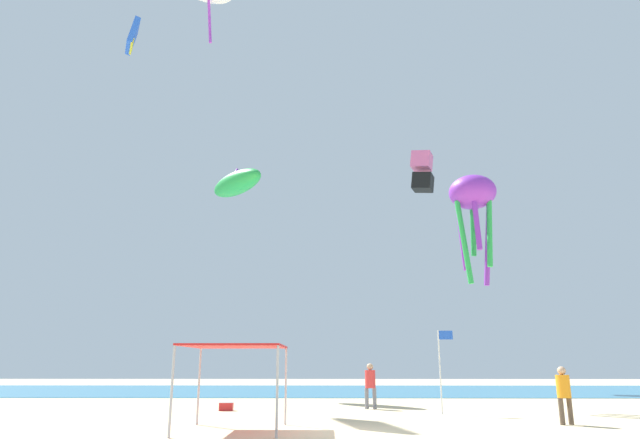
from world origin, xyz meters
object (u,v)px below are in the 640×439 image
person_leftmost (370,382)px  banner_flag (442,362)px  canopy_tent (236,349)px  person_near_tent (564,390)px  kite_inflatable_green (237,183)px  kite_parafoil_blue (132,38)px  cooler_box (226,406)px  kite_box_pink (422,172)px  kite_octopus_purple (473,198)px

person_leftmost → banner_flag: bearing=142.1°
canopy_tent → person_near_tent: bearing=9.3°
canopy_tent → kite_inflatable_green: kite_inflatable_green is taller
kite_parafoil_blue → kite_inflatable_green: kite_parafoil_blue is taller
person_leftmost → cooler_box: bearing=13.3°
banner_flag → kite_box_pink: 27.16m
banner_flag → cooler_box: 9.09m
kite_inflatable_green → kite_box_pink: (14.16, 9.78, 4.22)m
banner_flag → kite_inflatable_green: kite_inflatable_green is taller
kite_parafoil_blue → kite_inflatable_green: size_ratio=1.01×
canopy_tent → kite_box_pink: kite_box_pink is taller
kite_box_pink → person_leftmost: bearing=3.2°
person_leftmost → kite_box_pink: 26.28m
person_leftmost → kite_inflatable_green: 17.51m
canopy_tent → kite_box_pink: bearing=68.1°
kite_parafoil_blue → kite_box_pink: bearing=97.5°
kite_parafoil_blue → person_leftmost: bearing=41.6°
kite_parafoil_blue → kite_box_pink: size_ratio=1.44×
cooler_box → person_leftmost: bearing=8.8°
person_leftmost → kite_parafoil_blue: bearing=-21.3°
canopy_tent → cooler_box: 7.54m
canopy_tent → kite_box_pink: (11.00, 27.38, 15.40)m
kite_inflatable_green → kite_box_pink: kite_box_pink is taller
cooler_box → kite_parafoil_blue: bearing=136.9°
person_leftmost → banner_flag: banner_flag is taller
person_near_tent → kite_parafoil_blue: 32.92m
person_leftmost → kite_octopus_purple: (5.24, 0.60, 8.60)m
kite_parafoil_blue → kite_box_pink: kite_parafoil_blue is taller
canopy_tent → kite_octopus_purple: (9.92, 8.61, 7.39)m
banner_flag → kite_parafoil_blue: 28.93m
canopy_tent → kite_octopus_purple: bearing=41.0°
kite_parafoil_blue → kite_inflatable_green: (6.94, 2.42, -9.42)m
kite_box_pink → kite_octopus_purple: size_ratio=0.66×
person_leftmost → kite_octopus_purple: bearing=-169.0°
kite_box_pink → kite_octopus_purple: (-1.08, -18.76, -8.01)m
person_near_tent → kite_inflatable_green: size_ratio=0.36×
canopy_tent → banner_flag: bearing=37.2°
banner_flag → person_near_tent: bearing=-50.6°
person_leftmost → kite_inflatable_green: size_ratio=0.38×
person_leftmost → banner_flag: (2.67, -2.44, 0.83)m
person_leftmost → banner_flag: 3.71m
banner_flag → kite_inflatable_green: 19.71m
person_near_tent → banner_flag: 5.05m
cooler_box → kite_inflatable_green: size_ratio=0.11×
kite_inflatable_green → kite_octopus_purple: kite_inflatable_green is taller
kite_parafoil_blue → kite_octopus_purple: bearing=49.3°
kite_inflatable_green → person_leftmost: bearing=177.9°
banner_flag → cooler_box: bearing=170.3°
person_near_tent → person_leftmost: person_leftmost is taller
cooler_box → person_near_tent: bearing=-24.1°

